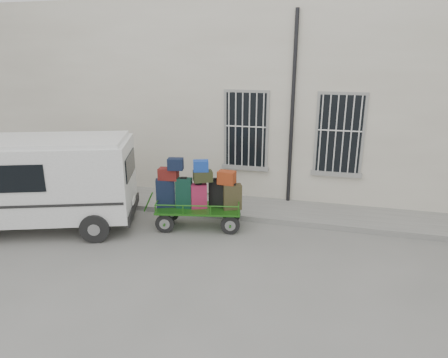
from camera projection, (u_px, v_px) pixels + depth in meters
name	position (u px, v px, depth m)	size (l,w,h in m)	color
ground	(236.00, 243.00, 9.76)	(80.00, 80.00, 0.00)	slate
building	(272.00, 97.00, 13.94)	(24.00, 5.15, 6.00)	beige
sidewalk	(253.00, 208.00, 11.77)	(24.00, 1.70, 0.15)	slate
luggage_cart	(198.00, 194.00, 10.38)	(2.63, 1.39, 1.91)	black
van	(38.00, 178.00, 10.23)	(5.14, 3.46, 2.41)	silver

